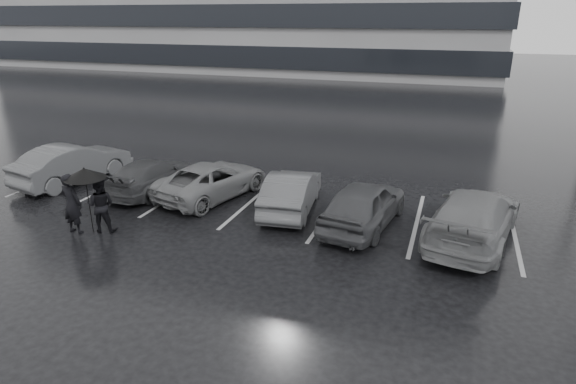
# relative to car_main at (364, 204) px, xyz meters

# --- Properties ---
(ground) EXTENTS (160.00, 160.00, 0.00)m
(ground) POSITION_rel_car_main_xyz_m (-1.86, -1.75, -0.72)
(ground) COLOR black
(ground) RESTS_ON ground
(car_main) EXTENTS (2.30, 4.41, 1.43)m
(car_main) POSITION_rel_car_main_xyz_m (0.00, 0.00, 0.00)
(car_main) COLOR black
(car_main) RESTS_ON ground
(car_west_a) EXTENTS (1.89, 4.14, 1.32)m
(car_west_a) POSITION_rel_car_main_xyz_m (-2.48, 0.49, -0.06)
(car_west_a) COLOR #2E2E31
(car_west_a) RESTS_ON ground
(car_west_b) EXTENTS (3.12, 4.83, 1.24)m
(car_west_b) POSITION_rel_car_main_xyz_m (-5.53, 0.78, -0.10)
(car_west_b) COLOR #4B4B4D
(car_west_b) RESTS_ON ground
(car_west_c) EXTENTS (1.82, 4.16, 1.19)m
(car_west_c) POSITION_rel_car_main_xyz_m (-7.87, 0.56, -0.12)
(car_west_c) COLOR black
(car_west_c) RESTS_ON ground
(car_west_d) EXTENTS (2.46, 4.74, 1.49)m
(car_west_d) POSITION_rel_car_main_xyz_m (-11.30, 0.44, 0.03)
(car_west_d) COLOR #2E2E31
(car_west_d) RESTS_ON ground
(car_east) EXTENTS (2.99, 5.35, 1.46)m
(car_east) POSITION_rel_car_main_xyz_m (3.11, 0.06, 0.02)
(car_east) COLOR #4B4B4D
(car_east) RESTS_ON ground
(pedestrian_left) EXTENTS (0.69, 0.47, 1.83)m
(pedestrian_left) POSITION_rel_car_main_xyz_m (-7.96, -3.27, 0.20)
(pedestrian_left) COLOR black
(pedestrian_left) RESTS_ON ground
(pedestrian_right) EXTENTS (0.96, 0.84, 1.65)m
(pedestrian_right) POSITION_rel_car_main_xyz_m (-7.24, -2.91, 0.11)
(pedestrian_right) COLOR black
(pedestrian_right) RESTS_ON ground
(umbrella) EXTENTS (1.18, 1.18, 2.00)m
(umbrella) POSITION_rel_car_main_xyz_m (-7.52, -3.05, 1.10)
(umbrella) COLOR black
(umbrella) RESTS_ON ground
(stall_stripes) EXTENTS (19.72, 5.00, 0.00)m
(stall_stripes) POSITION_rel_car_main_xyz_m (-2.66, 0.75, -0.71)
(stall_stripes) COLOR #9B9B9D
(stall_stripes) RESTS_ON ground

